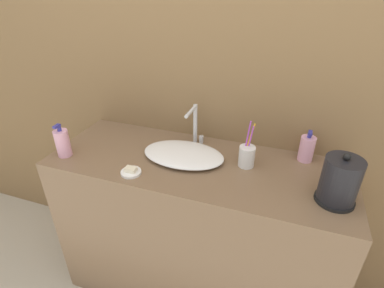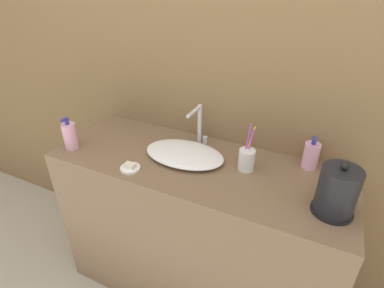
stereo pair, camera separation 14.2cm
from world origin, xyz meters
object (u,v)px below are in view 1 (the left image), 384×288
electric_kettle (339,182)px  shampoo_bottle (63,143)px  toothbrush_cup (247,156)px  lotion_bottle (307,148)px  faucet (195,123)px

electric_kettle → shampoo_bottle: 1.27m
toothbrush_cup → shampoo_bottle: (-0.88, -0.21, 0.02)m
lotion_bottle → shampoo_bottle: 1.20m
toothbrush_cup → lotion_bottle: (0.27, 0.15, 0.01)m
faucet → toothbrush_cup: (0.30, -0.13, -0.07)m
toothbrush_cup → shampoo_bottle: size_ratio=1.31×
faucet → electric_kettle: electric_kettle is taller
lotion_bottle → toothbrush_cup: bearing=-151.3°
faucet → electric_kettle: bearing=-21.0°
shampoo_bottle → electric_kettle: bearing=3.2°
lotion_bottle → shampoo_bottle: (-1.15, -0.36, 0.01)m
electric_kettle → shampoo_bottle: bearing=-176.8°
shampoo_bottle → lotion_bottle: bearing=17.2°
electric_kettle → lotion_bottle: electric_kettle is taller
faucet → toothbrush_cup: bearing=-22.5°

